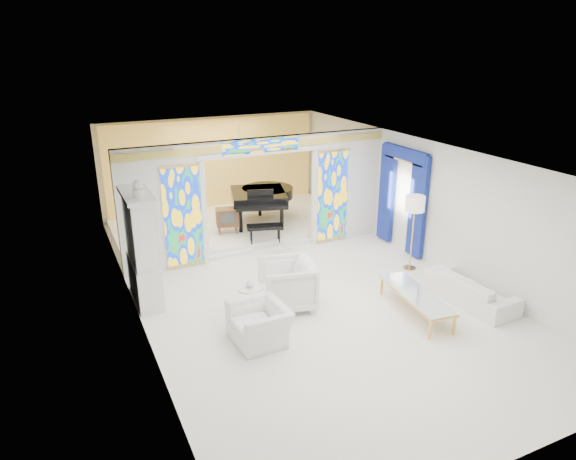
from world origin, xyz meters
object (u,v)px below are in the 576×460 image
china_cabinet (142,249)px  coffee_table (416,295)px  armchair_left (259,323)px  armchair_right (287,284)px  grand_piano (263,196)px  tv_console (227,217)px  sofa (471,289)px

china_cabinet → coffee_table: 5.66m
armchair_left → coffee_table: bearing=80.5°
armchair_right → china_cabinet: bearing=-107.2°
coffee_table → grand_piano: grand_piano is taller
china_cabinet → armchair_left: bearing=-57.6°
china_cabinet → tv_console: size_ratio=3.88×
armchair_left → grand_piano: 6.20m
armchair_left → grand_piano: size_ratio=0.36×
china_cabinet → armchair_left: 3.06m
coffee_table → grand_piano: size_ratio=0.69×
sofa → grand_piano: size_ratio=0.68×
grand_piano → armchair_left: bearing=-97.2°
china_cabinet → grand_piano: size_ratio=0.90×
sofa → grand_piano: (-2.16, 6.18, 0.66)m
armchair_right → sofa: (3.58, -1.47, -0.20)m
armchair_right → tv_console: bearing=-169.0°
sofa → tv_console: bearing=28.6°
armchair_right → armchair_left: bearing=-32.9°
grand_piano → tv_console: bearing=-142.8°
armchair_right → sofa: bearing=80.8°
china_cabinet → sofa: 6.91m
sofa → armchair_right: bearing=65.2°
china_cabinet → tv_console: bearing=44.5°
armchair_left → tv_console: bearing=165.1°
china_cabinet → grand_piano: (4.01, 3.19, -0.21)m
armchair_left → armchair_right: armchair_right is taller
china_cabinet → sofa: size_ratio=1.33×
sofa → tv_console: size_ratio=2.92×
grand_piano → tv_console: 1.40m
armchair_right → grand_piano: (1.43, 4.71, 0.46)m
sofa → coffee_table: 1.37m
coffee_table → tv_console: size_ratio=2.96×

